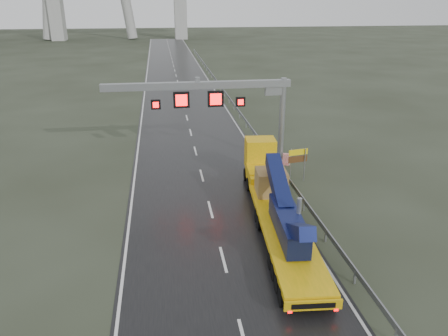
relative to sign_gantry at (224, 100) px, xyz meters
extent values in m
plane|color=#2A2F21|center=(-2.10, -17.99, -5.61)|extent=(400.00, 400.00, 0.00)
cube|color=black|center=(-2.10, 22.01, -5.60)|extent=(11.00, 200.00, 0.02)
cube|color=#A4A39F|center=(4.80, 0.01, -5.46)|extent=(1.20, 1.20, 0.30)
cylinder|color=#909498|center=(4.80, 0.01, -2.01)|extent=(0.48, 0.48, 7.20)
cube|color=#909498|center=(-2.10, 0.01, 1.19)|extent=(14.80, 0.55, 0.55)
cube|color=#909498|center=(4.00, 0.01, 0.69)|extent=(1.40, 0.35, 0.90)
cube|color=#909498|center=(-2.10, 0.01, 1.64)|extent=(0.35, 0.35, 0.35)
cube|color=black|center=(-3.40, -0.04, 0.09)|extent=(1.25, 0.25, 1.25)
cube|color=#FF0C0C|center=(-3.40, -0.18, 0.09)|extent=(0.90, 0.02, 0.90)
cube|color=black|center=(-0.70, -0.04, 0.09)|extent=(1.25, 0.25, 1.25)
cube|color=#FF0C0C|center=(-0.70, -0.18, 0.09)|extent=(0.90, 0.02, 0.90)
cube|color=black|center=(-5.40, -0.04, -0.21)|extent=(0.75, 0.25, 0.75)
cube|color=#FF0C0C|center=(-5.40, -0.18, -0.21)|extent=(0.54, 0.02, 0.54)
cube|color=black|center=(1.30, -0.04, -0.21)|extent=(0.75, 0.25, 0.75)
cube|color=#FF0C0C|center=(1.30, -0.18, -0.21)|extent=(0.54, 0.02, 0.54)
cube|color=#A4A39F|center=(-37.10, 122.01, 4.89)|extent=(4.00, 6.00, 21.00)
cube|color=#A4A39F|center=(2.90, 122.01, 4.89)|extent=(4.00, 6.00, 21.00)
cube|color=yellow|center=(1.55, -12.86, -4.68)|extent=(3.39, 12.54, 0.31)
cube|color=yellow|center=(1.09, -19.17, -4.86)|extent=(2.57, 0.30, 0.49)
cube|color=black|center=(1.08, -19.23, -4.86)|extent=(1.94, 0.16, 0.27)
cube|color=#FF0505|center=(0.07, -19.16, -5.13)|extent=(0.20, 0.05, 0.11)
cube|color=#FF0505|center=(2.10, -19.31, -5.13)|extent=(0.20, 0.05, 0.11)
cube|color=yellow|center=(2.04, -6.33, -4.33)|extent=(2.37, 1.23, 0.44)
cube|color=yellow|center=(2.14, -4.92, -4.55)|extent=(2.49, 2.82, 1.06)
cube|color=yellow|center=(2.26, -3.33, -3.49)|extent=(2.34, 1.93, 2.30)
cube|color=black|center=(2.33, -2.43, -3.22)|extent=(2.03, 0.19, 1.06)
cube|color=#10194D|center=(1.49, -13.74, -3.84)|extent=(1.63, 5.39, 1.24)
cube|color=#10194D|center=(1.72, -10.65, -2.78)|extent=(1.24, 4.93, 2.26)
cube|color=#10194D|center=(1.32, -15.95, -3.05)|extent=(1.05, 3.56, 2.14)
cylinder|color=#909498|center=(2.02, -13.78, -3.05)|extent=(0.28, 0.28, 1.42)
cube|color=olive|center=(1.89, -8.27, -3.73)|extent=(2.09, 2.09, 1.59)
cylinder|color=black|center=(1.26, -16.83, -5.17)|extent=(2.63, 1.07, 0.89)
cylinder|color=black|center=(1.72, -10.65, -5.17)|extent=(2.63, 1.07, 0.89)
cylinder|color=black|center=(2.25, -3.51, -5.13)|extent=(2.46, 1.15, 0.97)
cylinder|color=#909498|center=(4.45, -4.14, -4.29)|extent=(0.09, 0.09, 2.64)
cylinder|color=#909498|center=(5.54, -4.14, -4.29)|extent=(0.09, 0.09, 2.64)
cube|color=yellow|center=(5.00, -4.14, -3.25)|extent=(1.53, 0.33, 0.44)
cube|color=#503017|center=(5.00, -4.14, -3.80)|extent=(1.53, 0.33, 0.49)
cube|color=red|center=(5.18, -0.59, -5.12)|extent=(0.66, 0.52, 0.99)
camera|label=1|loc=(-4.95, -33.85, 7.54)|focal=35.00mm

